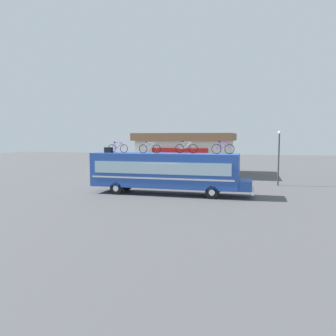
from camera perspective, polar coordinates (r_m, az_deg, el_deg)
The scene contains 9 objects.
ground_plane at distance 25.57m, azimuth -0.70°, elevation -4.53°, with size 120.00×120.00×0.00m, color #4C4C4F.
bus at distance 25.29m, azimuth -0.41°, elevation -0.45°, with size 12.36×2.47×3.16m.
luggage_bag_1 at distance 26.70m, azimuth -10.22°, elevation 3.09°, with size 0.55×0.53×0.42m, color black.
rooftop_bicycle_1 at distance 26.47m, azimuth -8.65°, elevation 3.43°, with size 1.67×0.44×0.87m.
rooftop_bicycle_2 at distance 25.15m, azimuth -3.17°, elevation 3.39°, with size 1.74×0.44×0.88m.
rooftop_bicycle_3 at distance 25.16m, azimuth 3.20°, elevation 3.43°, with size 1.75×0.44×0.93m.
rooftop_bicycle_4 at distance 24.50m, azimuth 9.45°, elevation 3.33°, with size 1.66×0.44×0.94m.
roadside_building at distance 39.50m, azimuth 3.40°, elevation 2.57°, with size 10.95×9.40×4.82m.
street_lamp at distance 31.37m, azimuth 18.57°, elevation 2.22°, with size 0.28×0.28×4.93m.
Camera 1 is at (6.68, -24.29, 4.41)m, focal length 35.31 mm.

